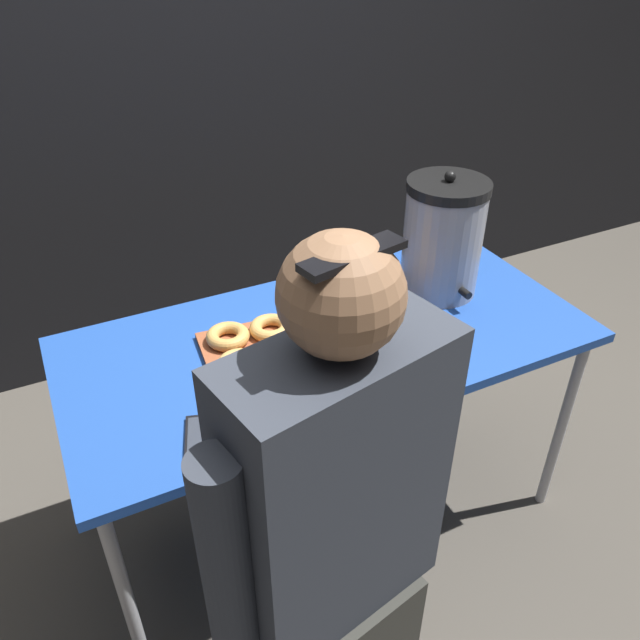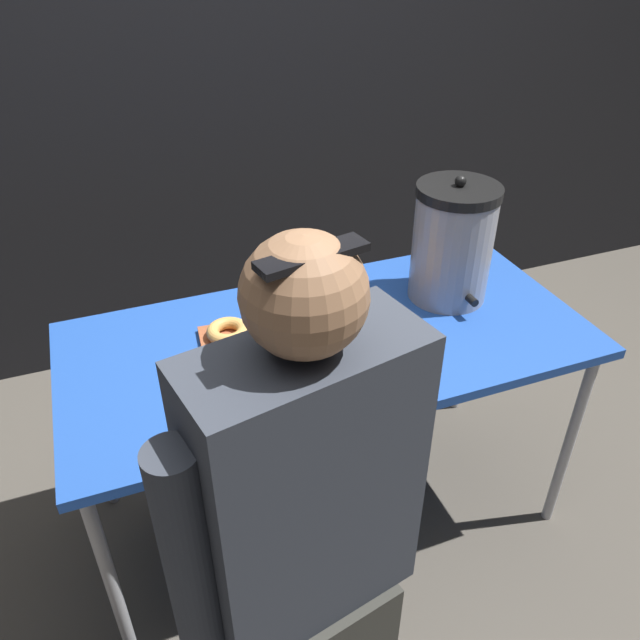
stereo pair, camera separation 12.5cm
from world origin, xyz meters
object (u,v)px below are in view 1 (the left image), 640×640
Objects in this scene: donut_box at (300,339)px; cell_phone at (203,437)px; coffee_urn at (443,238)px; person_seated at (335,545)px.

cell_phone is (-0.33, -0.22, -0.02)m from donut_box.
coffee_urn is 2.41× the size of cell_phone.
person_seated is at bearing -102.30° from donut_box.
donut_box is 0.41× the size of person_seated.
person_seated is (-0.66, -0.62, -0.25)m from coffee_urn.
coffee_urn reaches higher than donut_box.
donut_box reaches higher than cell_phone.
person_seated is (0.16, -0.32, -0.09)m from cell_phone.
person_seated reaches higher than coffee_urn.
coffee_urn is (0.49, 0.08, 0.15)m from donut_box.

